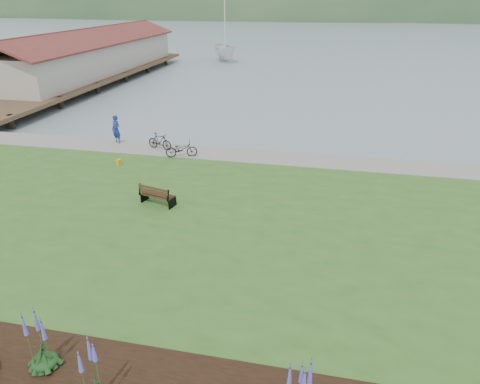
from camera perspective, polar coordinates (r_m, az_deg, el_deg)
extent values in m
plane|color=gray|center=(18.25, -6.13, -3.48)|extent=(600.00, 600.00, 0.00)
cube|color=#2E5E21|center=(16.52, -8.25, -6.09)|extent=(34.00, 20.00, 0.40)
cube|color=gray|center=(24.16, -1.24, 5.03)|extent=(34.00, 2.20, 0.03)
cube|color=#4C3826|center=(48.93, -19.93, 14.37)|extent=(8.00, 36.00, 0.30)
cube|color=#B2ADA3|center=(50.40, -19.03, 16.68)|extent=(6.40, 28.00, 3.00)
cube|color=#312013|center=(18.61, -10.90, -0.39)|extent=(1.58, 0.88, 0.05)
cube|color=#312013|center=(18.30, -11.49, 0.07)|extent=(1.48, 0.51, 0.47)
cube|color=black|center=(19.12, -12.60, -0.55)|extent=(0.18, 0.51, 0.41)
cube|color=black|center=(18.30, -9.01, -1.44)|extent=(0.18, 0.51, 0.41)
imported|color=navy|center=(26.86, -16.22, 8.31)|extent=(0.86, 0.74, 2.00)
imported|color=black|center=(23.89, -7.82, 5.69)|extent=(1.14, 1.84, 0.91)
imported|color=black|center=(25.32, -10.65, 6.66)|extent=(0.86, 1.66, 0.96)
imported|color=silver|center=(62.54, -1.97, 17.00)|extent=(14.32, 14.39, 27.54)
cube|color=gold|center=(23.55, -15.83, 3.86)|extent=(0.24, 0.31, 0.29)
cone|color=#4D4CB2|center=(10.04, -19.31, -20.53)|extent=(0.32, 0.32, 1.93)
ellipsoid|color=#153A16|center=(12.04, -24.55, -19.87)|extent=(0.62, 0.62, 0.31)
cone|color=#4D4CB2|center=(11.42, -25.43, -16.41)|extent=(0.32, 0.32, 1.60)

